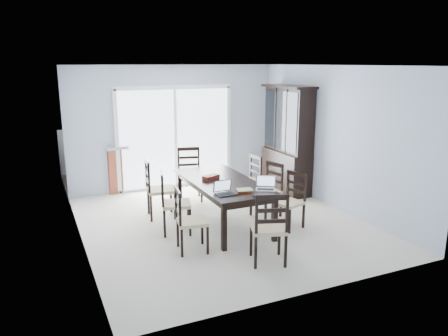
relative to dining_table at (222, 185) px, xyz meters
The scene contains 24 objects.
floor 0.67m from the dining_table, ahead, with size 5.00×5.00×0.00m, color beige.
ceiling 1.93m from the dining_table, ahead, with size 5.00×5.00×0.00m, color white.
back_wall 2.58m from the dining_table, 90.00° to the left, with size 4.50×0.02×2.60m, color #9FABBE.
wall_left 2.34m from the dining_table, behind, with size 0.02×5.00×2.60m, color #9FABBE.
wall_right 2.34m from the dining_table, ahead, with size 0.02×5.00×2.60m, color #9FABBE.
balcony 3.57m from the dining_table, 90.00° to the left, with size 4.50×2.00×0.10m, color gray.
railing 4.50m from the dining_table, 90.00° to the left, with size 4.50×0.06×1.10m, color #99999E.
dining_table is the anchor object (origin of this frame).
china_hutch 2.41m from the dining_table, 31.71° to the left, with size 0.50×1.38×2.20m.
sliding_door 2.51m from the dining_table, 90.00° to the left, with size 2.52×0.05×2.18m.
chair_left_near 1.22m from the dining_table, 139.34° to the right, with size 0.48×0.47×1.08m.
chair_left_mid 0.92m from the dining_table, behind, with size 0.55×0.54×1.16m.
chair_left_far 1.21m from the dining_table, 140.93° to the left, with size 0.52×0.51×1.20m.
chair_right_near 1.15m from the dining_table, 30.24° to the right, with size 0.51×0.50×1.05m.
chair_right_mid 0.95m from the dining_table, ahead, with size 0.51×0.50×1.09m.
chair_right_far 1.26m from the dining_table, 40.57° to the left, with size 0.44×0.43×1.07m.
chair_end_near 1.66m from the dining_table, 91.82° to the right, with size 0.56×0.57×1.17m.
chair_end_far 1.57m from the dining_table, 90.81° to the left, with size 0.54×0.55×1.18m.
laptop_dark 0.79m from the dining_table, 110.03° to the right, with size 0.30×0.22×0.20m.
laptop_silver 0.87m from the dining_table, 63.68° to the right, with size 0.37×0.33×0.21m.
book_stack 0.72m from the dining_table, 86.48° to the right, with size 0.27×0.23×0.04m.
cell_phone 1.01m from the dining_table, 84.51° to the right, with size 0.12×0.05×0.01m, color black.
game_box 0.24m from the dining_table, 131.00° to the left, with size 0.28×0.14×0.07m, color #4A120E.
hot_tub 3.45m from the dining_table, 101.27° to the left, with size 2.15×1.98×0.98m.
Camera 1 is at (-2.81, -6.34, 2.65)m, focal length 35.00 mm.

